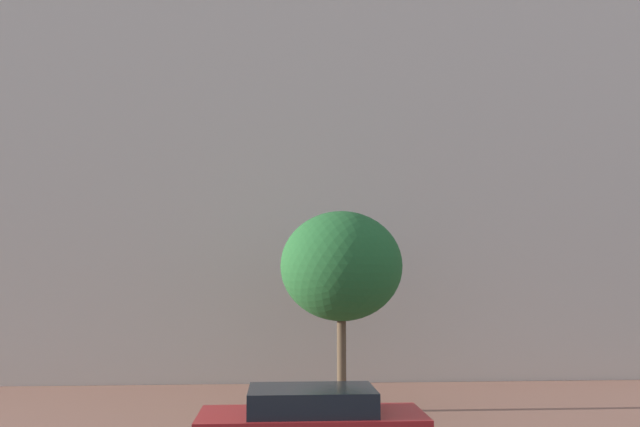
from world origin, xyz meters
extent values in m
cube|color=beige|center=(-1.04, 26.72, 8.04)|extent=(29.94, 15.76, 16.08)
cube|color=beige|center=(1.50, 26.72, 13.04)|extent=(5.11, 5.11, 26.08)
cylinder|color=beige|center=(12.42, 20.34, 10.06)|extent=(2.80, 2.80, 20.12)
cube|color=black|center=(-0.01, 8.91, 1.23)|extent=(2.39, 1.53, 0.46)
cylinder|color=brown|center=(1.07, 13.98, 1.28)|extent=(0.25, 0.25, 2.56)
ellipsoid|color=#235B28|center=(1.07, 13.98, 3.89)|extent=(3.33, 3.33, 3.00)
camera|label=1|loc=(-0.67, -3.53, 3.48)|focal=36.04mm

